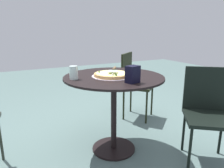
# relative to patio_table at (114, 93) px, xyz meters

# --- Properties ---
(ground_plane) EXTENTS (10.00, 10.00, 0.00)m
(ground_plane) POSITION_rel_patio_table_xyz_m (0.00, 0.00, -0.59)
(ground_plane) COLOR slate
(patio_table) EXTENTS (0.92, 0.92, 0.75)m
(patio_table) POSITION_rel_patio_table_xyz_m (0.00, 0.00, 0.00)
(patio_table) COLOR black
(patio_table) RESTS_ON ground
(pizza_on_tray) EXTENTS (0.37, 0.37, 0.05)m
(pizza_on_tray) POSITION_rel_patio_table_xyz_m (-0.02, -0.01, 0.18)
(pizza_on_tray) COLOR silver
(pizza_on_tray) RESTS_ON patio_table
(pizza_server) EXTENTS (0.17, 0.20, 0.02)m
(pizza_server) POSITION_rel_patio_table_xyz_m (0.01, 0.02, 0.22)
(pizza_server) COLOR silver
(pizza_server) RESTS_ON pizza_on_tray
(drinking_cup) EXTENTS (0.07, 0.07, 0.11)m
(drinking_cup) POSITION_rel_patio_table_xyz_m (-0.36, 0.05, 0.22)
(drinking_cup) COLOR silver
(drinking_cup) RESTS_ON patio_table
(napkin_dispenser) EXTENTS (0.12, 0.10, 0.14)m
(napkin_dispenser) POSITION_rel_patio_table_xyz_m (0.01, -0.29, 0.23)
(napkin_dispenser) COLOR black
(napkin_dispenser) RESTS_ON patio_table
(patio_chair_far) EXTENTS (0.56, 0.56, 0.84)m
(patio_chair_far) POSITION_rel_patio_table_xyz_m (0.67, -0.51, -0.10)
(patio_chair_far) COLOR black
(patio_chair_far) RESTS_ON ground
(patio_chair_corner) EXTENTS (0.52, 0.52, 0.87)m
(patio_chair_corner) POSITION_rel_patio_table_xyz_m (0.62, 0.61, -0.08)
(patio_chair_corner) COLOR black
(patio_chair_corner) RESTS_ON ground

